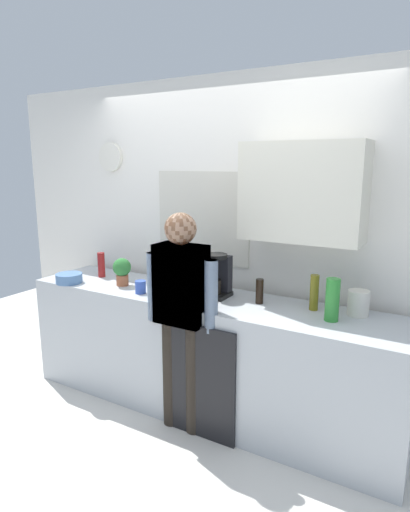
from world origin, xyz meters
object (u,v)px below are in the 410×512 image
(cup_blue_mug, at_px, (141,287))
(coffee_maker, at_px, (218,277))
(bottle_dark_sauce, at_px, (260,291))
(person_guest, at_px, (181,305))
(person_at_sink, at_px, (181,305))
(bottle_clear_soda, at_px, (332,300))
(bottle_olive_oil, at_px, (314,293))
(bottle_red_vinegar, at_px, (101,265))
(mixing_bowl, at_px, (69,278))
(dish_soap, at_px, (176,280))
(storage_canister, at_px, (358,303))
(potted_plant, at_px, (122,270))

(cup_blue_mug, bearing_deg, coffee_maker, 24.47)
(bottle_dark_sauce, relative_size, person_guest, 0.11)
(person_at_sink, bearing_deg, bottle_clear_soda, 16.61)
(bottle_olive_oil, xyz_separation_m, bottle_clear_soda, (0.16, -0.15, 0.01))
(bottle_clear_soda, relative_size, bottle_red_vinegar, 1.27)
(mixing_bowl, bearing_deg, person_guest, -3.22)
(bottle_clear_soda, xyz_separation_m, cup_blue_mug, (-1.44, -0.15, -0.09))
(cup_blue_mug, bearing_deg, bottle_red_vinegar, 160.30)
(dish_soap, distance_m, person_at_sink, 0.48)
(dish_soap, distance_m, storage_canister, 1.40)
(person_at_sink, bearing_deg, potted_plant, 162.72)
(bottle_dark_sauce, height_order, person_at_sink, person_at_sink)
(potted_plant, height_order, dish_soap, potted_plant)
(cup_blue_mug, relative_size, dish_soap, 0.56)
(bottle_dark_sauce, distance_m, storage_canister, 0.68)
(bottle_olive_oil, xyz_separation_m, bottle_dark_sauce, (-0.38, -0.05, -0.04))
(bottle_olive_oil, distance_m, potted_plant, 1.56)
(dish_soap, bearing_deg, bottle_clear_soda, -4.02)
(person_guest, bearing_deg, storage_canister, -121.79)
(potted_plant, distance_m, storage_canister, 1.85)
(bottle_red_vinegar, relative_size, storage_canister, 1.29)
(coffee_maker, height_order, bottle_olive_oil, coffee_maker)
(potted_plant, bearing_deg, storage_canister, 7.38)
(bottle_olive_oil, relative_size, storage_canister, 1.47)
(bottle_olive_oil, xyz_separation_m, person_guest, (-0.81, -0.43, -0.10))
(bottle_dark_sauce, xyz_separation_m, storage_canister, (0.67, 0.10, -0.00))
(bottle_clear_soda, distance_m, person_at_sink, 1.02)
(bottle_olive_oil, xyz_separation_m, storage_canister, (0.29, 0.04, -0.04))
(bottle_olive_oil, relative_size, bottle_red_vinegar, 1.14)
(bottle_red_vinegar, bearing_deg, bottle_clear_soda, -2.06)
(dish_soap, relative_size, person_guest, 0.11)
(dish_soap, distance_m, person_guest, 0.48)
(person_guest, bearing_deg, bottle_clear_soda, -128.92)
(bottle_olive_oil, xyz_separation_m, dish_soap, (-1.11, -0.06, -0.05))
(person_guest, bearing_deg, bottle_dark_sauce, -104.01)
(potted_plant, relative_size, person_guest, 0.14)
(bottle_olive_oil, relative_size, mixing_bowl, 1.14)
(storage_canister, bearing_deg, person_guest, -156.64)
(bottle_dark_sauce, bearing_deg, mixing_bowl, -169.18)
(bottle_dark_sauce, relative_size, mixing_bowl, 0.82)
(bottle_clear_soda, bearing_deg, bottle_olive_oil, 137.50)
(potted_plant, bearing_deg, bottle_dark_sauce, 6.77)
(cup_blue_mug, height_order, dish_soap, dish_soap)
(bottle_dark_sauce, height_order, storage_canister, bottle_dark_sauce)
(bottle_dark_sauce, bearing_deg, potted_plant, -173.23)
(coffee_maker, height_order, cup_blue_mug, coffee_maker)
(coffee_maker, relative_size, dish_soap, 1.83)
(coffee_maker, height_order, bottle_dark_sauce, coffee_maker)
(bottle_dark_sauce, height_order, dish_soap, same)
(cup_blue_mug, bearing_deg, bottle_dark_sauce, 14.88)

